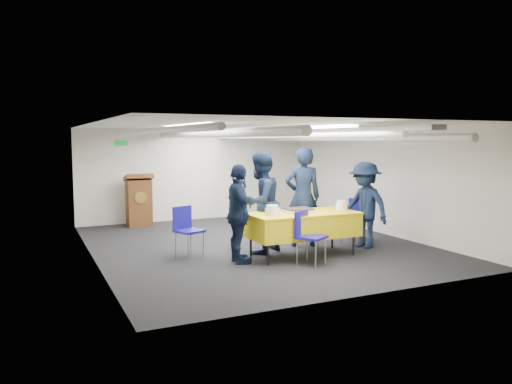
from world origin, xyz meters
TOP-DOWN VIEW (x-y plane):
  - ground at (0.00, 0.00)m, footprint 7.00×7.00m
  - room_shell at (0.09, 0.41)m, footprint 6.00×7.00m
  - serving_table at (0.36, -1.21)m, footprint 1.92×0.91m
  - sheet_cake at (0.27, -1.21)m, footprint 0.48×0.37m
  - plate_stack_left at (-0.26, -1.26)m, footprint 0.24×0.24m
  - plate_stack_right at (1.13, -1.26)m, footprint 0.21×0.21m
  - podium at (-1.60, 3.05)m, footprint 0.62×0.53m
  - chair_near at (0.15, -1.71)m, footprint 0.58×0.58m
  - chair_right at (1.86, -0.68)m, footprint 0.56×0.56m
  - chair_left at (-1.48, -0.34)m, footprint 0.55×0.55m
  - sailor_a at (0.77, -0.49)m, footprint 0.79×0.64m
  - sailor_b at (-0.20, -0.66)m, footprint 1.11×1.03m
  - sailor_c at (-0.85, -1.19)m, footprint 0.51×1.00m
  - sailor_d at (1.76, -1.10)m, footprint 0.80×1.14m

SIDE VIEW (x-z plane):
  - ground at x=0.00m, z-range 0.00..0.00m
  - chair_near at x=0.15m, z-range 0.10..0.97m
  - chair_right at x=1.86m, z-range 0.10..0.97m
  - chair_left at x=-1.48m, z-range 0.10..0.97m
  - serving_table at x=0.36m, z-range 0.17..0.94m
  - podium at x=-1.60m, z-range -0.01..1.24m
  - sailor_d at x=1.76m, z-range 0.00..1.62m
  - sheet_cake at x=0.27m, z-range 0.77..0.85m
  - sailor_c at x=-0.85m, z-range 0.00..1.63m
  - plate_stack_left at x=-0.26m, z-range 0.76..0.93m
  - plate_stack_right at x=1.13m, z-range 0.76..0.94m
  - sailor_b at x=-0.20m, z-range 0.00..1.82m
  - sailor_a at x=0.77m, z-range 0.00..1.89m
  - room_shell at x=0.09m, z-range 0.66..2.96m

